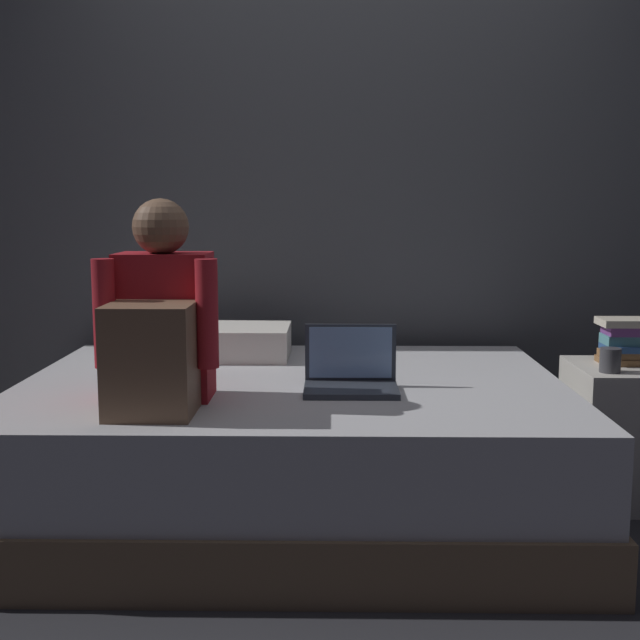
{
  "coord_description": "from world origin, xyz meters",
  "views": [
    {
      "loc": [
        -0.05,
        -2.61,
        1.14
      ],
      "look_at": [
        -0.09,
        0.1,
        0.76
      ],
      "focal_mm": 45.63,
      "sensor_mm": 36.0,
      "label": 1
    }
  ],
  "objects_px": {
    "pillow": "(223,342)",
    "book_stack": "(629,341)",
    "bed": "(292,448)",
    "person_sitting": "(159,327)",
    "laptop": "(351,374)",
    "nightstand": "(629,433)",
    "mug": "(610,360)"
  },
  "relations": [
    {
      "from": "mug",
      "to": "laptop",
      "type": "bearing_deg",
      "value": -167.91
    },
    {
      "from": "person_sitting",
      "to": "mug",
      "type": "xyz_separation_m",
      "value": [
        1.57,
        0.42,
        -0.18
      ]
    },
    {
      "from": "person_sitting",
      "to": "laptop",
      "type": "xyz_separation_m",
      "value": [
        0.61,
        0.21,
        -0.2
      ]
    },
    {
      "from": "bed",
      "to": "mug",
      "type": "relative_size",
      "value": 22.22
    },
    {
      "from": "laptop",
      "to": "pillow",
      "type": "distance_m",
      "value": 0.8
    },
    {
      "from": "book_stack",
      "to": "mug",
      "type": "height_order",
      "value": "book_stack"
    },
    {
      "from": "nightstand",
      "to": "pillow",
      "type": "bearing_deg",
      "value": 170.05
    },
    {
      "from": "bed",
      "to": "person_sitting",
      "type": "relative_size",
      "value": 3.05
    },
    {
      "from": "bed",
      "to": "laptop",
      "type": "distance_m",
      "value": 0.41
    },
    {
      "from": "person_sitting",
      "to": "pillow",
      "type": "bearing_deg",
      "value": 83.95
    },
    {
      "from": "bed",
      "to": "pillow",
      "type": "bearing_deg",
      "value": 124.96
    },
    {
      "from": "pillow",
      "to": "book_stack",
      "type": "height_order",
      "value": "book_stack"
    },
    {
      "from": "laptop",
      "to": "person_sitting",
      "type": "bearing_deg",
      "value": -161.1
    },
    {
      "from": "person_sitting",
      "to": "pillow",
      "type": "distance_m",
      "value": 0.84
    },
    {
      "from": "nightstand",
      "to": "mug",
      "type": "relative_size",
      "value": 5.88
    },
    {
      "from": "book_stack",
      "to": "laptop",
      "type": "bearing_deg",
      "value": -161.46
    },
    {
      "from": "laptop",
      "to": "book_stack",
      "type": "xyz_separation_m",
      "value": [
        1.08,
        0.36,
        0.06
      ]
    },
    {
      "from": "mug",
      "to": "nightstand",
      "type": "bearing_deg",
      "value": 42.69
    },
    {
      "from": "bed",
      "to": "nightstand",
      "type": "relative_size",
      "value": 3.78
    },
    {
      "from": "laptop",
      "to": "book_stack",
      "type": "relative_size",
      "value": 1.36
    },
    {
      "from": "nightstand",
      "to": "pillow",
      "type": "height_order",
      "value": "pillow"
    },
    {
      "from": "person_sitting",
      "to": "laptop",
      "type": "bearing_deg",
      "value": 18.9
    },
    {
      "from": "nightstand",
      "to": "pillow",
      "type": "distance_m",
      "value": 1.67
    },
    {
      "from": "person_sitting",
      "to": "book_stack",
      "type": "distance_m",
      "value": 1.79
    },
    {
      "from": "nightstand",
      "to": "mug",
      "type": "height_order",
      "value": "mug"
    },
    {
      "from": "person_sitting",
      "to": "mug",
      "type": "height_order",
      "value": "person_sitting"
    },
    {
      "from": "pillow",
      "to": "book_stack",
      "type": "xyz_separation_m",
      "value": [
        1.61,
        -0.25,
        0.05
      ]
    },
    {
      "from": "book_stack",
      "to": "pillow",
      "type": "bearing_deg",
      "value": 171.33
    },
    {
      "from": "bed",
      "to": "person_sitting",
      "type": "bearing_deg",
      "value": -137.46
    },
    {
      "from": "person_sitting",
      "to": "book_stack",
      "type": "bearing_deg",
      "value": 18.67
    },
    {
      "from": "laptop",
      "to": "bed",
      "type": "bearing_deg",
      "value": 143.12
    },
    {
      "from": "laptop",
      "to": "pillow",
      "type": "height_order",
      "value": "laptop"
    }
  ]
}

